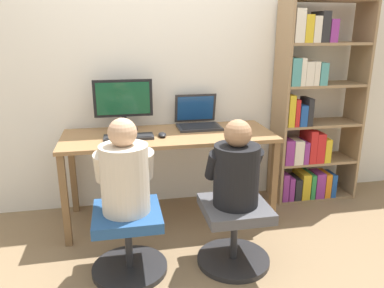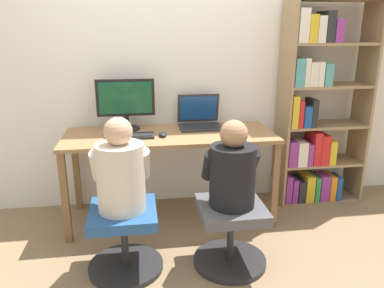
{
  "view_description": "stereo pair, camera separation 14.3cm",
  "coord_description": "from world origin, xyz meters",
  "px_view_note": "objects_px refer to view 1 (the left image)",
  "views": [
    {
      "loc": [
        -0.39,
        -2.59,
        1.56
      ],
      "look_at": [
        0.16,
        0.14,
        0.71
      ],
      "focal_mm": 35.0,
      "sensor_mm": 36.0,
      "label": 1
    },
    {
      "loc": [
        -0.25,
        -2.62,
        1.56
      ],
      "look_at": [
        0.16,
        0.14,
        0.71
      ],
      "focal_mm": 35.0,
      "sensor_mm": 36.0,
      "label": 2
    }
  ],
  "objects_px": {
    "person_at_laptop": "(236,169)",
    "bookshelf": "(310,113)",
    "person_at_monitor": "(125,173)",
    "desktop_monitor": "(123,104)",
    "office_chair_left": "(128,238)",
    "keyboard": "(129,137)",
    "office_chair_right": "(234,230)",
    "laptop": "(198,121)"
  },
  "relations": [
    {
      "from": "person_at_laptop",
      "to": "bookshelf",
      "type": "distance_m",
      "value": 1.33
    },
    {
      "from": "person_at_monitor",
      "to": "desktop_monitor",
      "type": "bearing_deg",
      "value": 88.23
    },
    {
      "from": "office_chair_left",
      "to": "person_at_monitor",
      "type": "bearing_deg",
      "value": 90.0
    },
    {
      "from": "desktop_monitor",
      "to": "keyboard",
      "type": "bearing_deg",
      "value": -84.83
    },
    {
      "from": "office_chair_left",
      "to": "office_chair_right",
      "type": "distance_m",
      "value": 0.72
    },
    {
      "from": "keyboard",
      "to": "person_at_monitor",
      "type": "relative_size",
      "value": 0.63
    },
    {
      "from": "desktop_monitor",
      "to": "bookshelf",
      "type": "distance_m",
      "value": 1.68
    },
    {
      "from": "office_chair_right",
      "to": "bookshelf",
      "type": "xyz_separation_m",
      "value": [
        0.98,
        0.89,
        0.59
      ]
    },
    {
      "from": "office_chair_left",
      "to": "office_chair_right",
      "type": "height_order",
      "value": "same"
    },
    {
      "from": "person_at_laptop",
      "to": "bookshelf",
      "type": "xyz_separation_m",
      "value": [
        0.98,
        0.89,
        0.15
      ]
    },
    {
      "from": "desktop_monitor",
      "to": "office_chair_right",
      "type": "distance_m",
      "value": 1.37
    },
    {
      "from": "laptop",
      "to": "bookshelf",
      "type": "distance_m",
      "value": 1.04
    },
    {
      "from": "office_chair_left",
      "to": "bookshelf",
      "type": "height_order",
      "value": "bookshelf"
    },
    {
      "from": "laptop",
      "to": "office_chair_right",
      "type": "xyz_separation_m",
      "value": [
        0.06,
        -0.93,
        -0.56
      ]
    },
    {
      "from": "laptop",
      "to": "person_at_monitor",
      "type": "height_order",
      "value": "person_at_monitor"
    },
    {
      "from": "office_chair_right",
      "to": "desktop_monitor",
      "type": "bearing_deg",
      "value": 126.47
    },
    {
      "from": "person_at_laptop",
      "to": "keyboard",
      "type": "bearing_deg",
      "value": 134.86
    },
    {
      "from": "desktop_monitor",
      "to": "person_at_laptop",
      "type": "height_order",
      "value": "desktop_monitor"
    },
    {
      "from": "keyboard",
      "to": "bookshelf",
      "type": "distance_m",
      "value": 1.67
    },
    {
      "from": "desktop_monitor",
      "to": "laptop",
      "type": "xyz_separation_m",
      "value": [
        0.63,
        -0.01,
        -0.17
      ]
    },
    {
      "from": "office_chair_right",
      "to": "bookshelf",
      "type": "height_order",
      "value": "bookshelf"
    },
    {
      "from": "laptop",
      "to": "desktop_monitor",
      "type": "bearing_deg",
      "value": 179.39
    },
    {
      "from": "desktop_monitor",
      "to": "office_chair_left",
      "type": "relative_size",
      "value": 0.95
    },
    {
      "from": "office_chair_right",
      "to": "bookshelf",
      "type": "relative_size",
      "value": 0.28
    },
    {
      "from": "office_chair_right",
      "to": "person_at_laptop",
      "type": "distance_m",
      "value": 0.44
    },
    {
      "from": "laptop",
      "to": "bookshelf",
      "type": "bearing_deg",
      "value": -1.79
    },
    {
      "from": "desktop_monitor",
      "to": "keyboard",
      "type": "relative_size",
      "value": 1.26
    },
    {
      "from": "desktop_monitor",
      "to": "person_at_monitor",
      "type": "relative_size",
      "value": 0.79
    },
    {
      "from": "keyboard",
      "to": "office_chair_right",
      "type": "height_order",
      "value": "keyboard"
    },
    {
      "from": "person_at_monitor",
      "to": "person_at_laptop",
      "type": "xyz_separation_m",
      "value": [
        0.72,
        -0.04,
        -0.02
      ]
    },
    {
      "from": "person_at_laptop",
      "to": "bookshelf",
      "type": "height_order",
      "value": "bookshelf"
    },
    {
      "from": "office_chair_right",
      "to": "person_at_laptop",
      "type": "relative_size",
      "value": 0.87
    },
    {
      "from": "desktop_monitor",
      "to": "person_at_laptop",
      "type": "relative_size",
      "value": 0.84
    },
    {
      "from": "laptop",
      "to": "person_at_monitor",
      "type": "distance_m",
      "value": 1.1
    },
    {
      "from": "desktop_monitor",
      "to": "bookshelf",
      "type": "bearing_deg",
      "value": -1.35
    },
    {
      "from": "office_chair_left",
      "to": "person_at_monitor",
      "type": "distance_m",
      "value": 0.46
    },
    {
      "from": "office_chair_right",
      "to": "laptop",
      "type": "bearing_deg",
      "value": 93.65
    },
    {
      "from": "keyboard",
      "to": "office_chair_left",
      "type": "distance_m",
      "value": 0.82
    },
    {
      "from": "desktop_monitor",
      "to": "office_chair_left",
      "type": "height_order",
      "value": "desktop_monitor"
    },
    {
      "from": "desktop_monitor",
      "to": "keyboard",
      "type": "xyz_separation_m",
      "value": [
        0.02,
        -0.26,
        -0.21
      ]
    },
    {
      "from": "desktop_monitor",
      "to": "bookshelf",
      "type": "xyz_separation_m",
      "value": [
        1.67,
        -0.04,
        -0.13
      ]
    },
    {
      "from": "person_at_laptop",
      "to": "desktop_monitor",
      "type": "bearing_deg",
      "value": 126.59
    }
  ]
}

